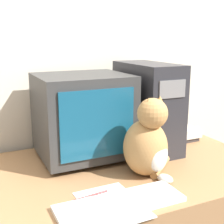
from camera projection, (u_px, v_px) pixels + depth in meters
name	position (u px, v px, depth m)	size (l,w,h in m)	color
wall_back	(77.00, 56.00, 1.83)	(7.00, 0.05, 2.50)	beige
crt_monitor	(83.00, 116.00, 1.59)	(0.45, 0.41, 0.43)	#333333
computer_tower	(147.00, 107.00, 1.73)	(0.21, 0.46, 0.48)	#28282D
keyboard	(120.00, 203.00, 1.17)	(0.49, 0.16, 0.02)	silver
cat	(148.00, 143.00, 1.39)	(0.31, 0.28, 0.37)	#B7844C
book_stack	(181.00, 133.00, 1.93)	(0.16, 0.21, 0.08)	#383333
pen	(90.00, 196.00, 1.23)	(0.15, 0.03, 0.01)	maroon
paper_sheet	(112.00, 204.00, 1.17)	(0.22, 0.30, 0.00)	white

